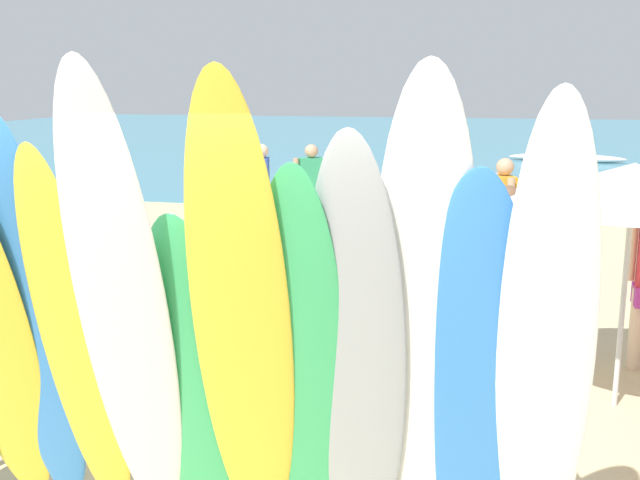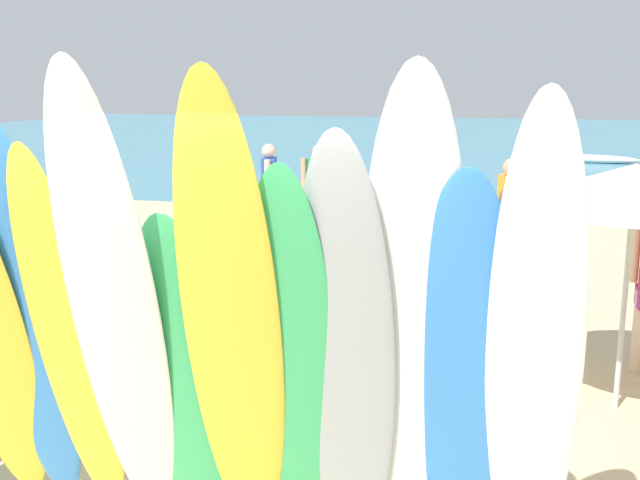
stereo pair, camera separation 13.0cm
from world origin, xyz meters
The scene contains 19 objects.
ground centered at (0.00, 14.00, 0.00)m, with size 60.00×60.00×0.00m, color #D3BC8C.
ocean_water centered at (0.00, 31.05, 0.01)m, with size 60.00×40.00×0.02m, color teal.
surfboard_rack centered at (0.00, 0.00, 0.61)m, with size 3.90×0.07×0.75m.
surfboard_blue_2 centered at (-1.12, -0.51, 1.26)m, with size 0.47×0.08×2.55m, color #337AD1.
surfboard_yellow_3 centered at (-0.83, -0.55, 1.18)m, with size 0.47×0.07×2.41m, color yellow.
surfboard_white_4 centered at (-0.48, -0.65, 1.39)m, with size 0.52×0.07×2.87m, color white.
surfboard_green_5 centered at (-0.17, -0.47, 1.00)m, with size 0.55×0.08×2.02m, color #38B266.
surfboard_yellow_6 centered at (0.19, -0.63, 1.37)m, with size 0.53×0.08×2.80m, color yellow.
surfboard_green_7 centered at (0.48, -0.53, 1.14)m, with size 0.49×0.06×2.33m, color #38B266.
surfboard_grey_8 centered at (0.77, -0.52, 1.22)m, with size 0.53×0.07×2.48m, color #999EA3.
surfboard_white_9 centered at (1.11, -0.48, 1.38)m, with size 0.55×0.08×2.79m, color white.
surfboard_blue_10 centered at (1.38, -0.46, 1.13)m, with size 0.56×0.08×2.29m, color #337AD1.
surfboard_white_11 centered at (1.71, -0.55, 1.32)m, with size 0.46×0.07×2.68m, color white.
beachgoer_by_water centered at (1.59, 3.18, 0.96)m, with size 0.59×0.35×1.66m.
beachgoer_near_rack centered at (-2.18, 7.31, 0.95)m, with size 0.43×0.62×1.66m.
beachgoer_photographing centered at (-1.48, 7.80, 0.94)m, with size 0.55×0.38×1.62m.
beachgoer_midbeach centered at (1.59, 5.80, 0.96)m, with size 0.43×0.61×1.67m.
beach_umbrella centered at (2.50, 2.04, 1.85)m, with size 1.93×1.93×2.02m.
distant_boat centered at (3.83, 21.81, 0.13)m, with size 3.78×1.03×0.30m.
Camera 2 is at (1.54, -4.14, 2.64)m, focal length 42.09 mm.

